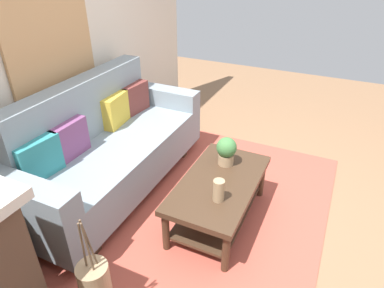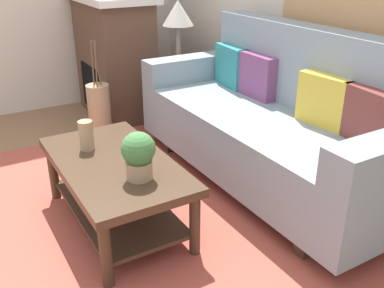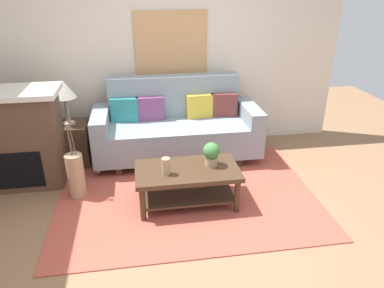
# 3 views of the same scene
# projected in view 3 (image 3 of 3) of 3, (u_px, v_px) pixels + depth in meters

# --- Properties ---
(ground_plane) EXTENTS (8.82, 8.82, 0.00)m
(ground_plane) POSITION_uv_depth(u_px,v_px,m) (193.00, 221.00, 3.69)
(ground_plane) COLOR #8C6647
(wall_back) EXTENTS (4.82, 0.10, 2.70)m
(wall_back) POSITION_uv_depth(u_px,v_px,m) (170.00, 51.00, 4.93)
(wall_back) COLOR beige
(wall_back) RESTS_ON ground_plane
(area_rug) EXTENTS (2.88, 2.12, 0.01)m
(area_rug) POSITION_uv_depth(u_px,v_px,m) (187.00, 194.00, 4.13)
(area_rug) COLOR #B24C3D
(area_rug) RESTS_ON ground_plane
(couch) EXTENTS (2.17, 0.84, 1.08)m
(couch) POSITION_uv_depth(u_px,v_px,m) (177.00, 128.00, 4.84)
(couch) COLOR gray
(couch) RESTS_ON ground_plane
(throw_pillow_teal) EXTENTS (0.37, 0.16, 0.32)m
(throw_pillow_teal) POSITION_uv_depth(u_px,v_px,m) (125.00, 110.00, 4.75)
(throw_pillow_teal) COLOR teal
(throw_pillow_teal) RESTS_ON couch
(throw_pillow_plum) EXTENTS (0.36, 0.12, 0.32)m
(throw_pillow_plum) POSITION_uv_depth(u_px,v_px,m) (150.00, 108.00, 4.80)
(throw_pillow_plum) COLOR #7A4270
(throw_pillow_plum) RESTS_ON couch
(throw_pillow_mustard) EXTENTS (0.37, 0.16, 0.32)m
(throw_pillow_mustard) POSITION_uv_depth(u_px,v_px,m) (200.00, 106.00, 4.89)
(throw_pillow_mustard) COLOR gold
(throw_pillow_mustard) RESTS_ON couch
(throw_pillow_maroon) EXTENTS (0.37, 0.16, 0.32)m
(throw_pillow_maroon) POSITION_uv_depth(u_px,v_px,m) (224.00, 105.00, 4.94)
(throw_pillow_maroon) COLOR brown
(throw_pillow_maroon) RESTS_ON couch
(coffee_table) EXTENTS (1.10, 0.60, 0.43)m
(coffee_table) POSITION_uv_depth(u_px,v_px,m) (187.00, 178.00, 3.85)
(coffee_table) COLOR #422D1E
(coffee_table) RESTS_ON ground_plane
(tabletop_vase) EXTENTS (0.09, 0.09, 0.18)m
(tabletop_vase) POSITION_uv_depth(u_px,v_px,m) (166.00, 166.00, 3.66)
(tabletop_vase) COLOR tan
(tabletop_vase) RESTS_ON coffee_table
(potted_plant_tabletop) EXTENTS (0.18, 0.18, 0.26)m
(potted_plant_tabletop) POSITION_uv_depth(u_px,v_px,m) (211.00, 153.00, 3.82)
(potted_plant_tabletop) COLOR tan
(potted_plant_tabletop) RESTS_ON coffee_table
(side_table) EXTENTS (0.44, 0.44, 0.56)m
(side_table) POSITION_uv_depth(u_px,v_px,m) (72.00, 144.00, 4.73)
(side_table) COLOR #422D1E
(side_table) RESTS_ON ground_plane
(table_lamp) EXTENTS (0.28, 0.28, 0.57)m
(table_lamp) POSITION_uv_depth(u_px,v_px,m) (64.00, 91.00, 4.43)
(table_lamp) COLOR gray
(table_lamp) RESTS_ON side_table
(fireplace) EXTENTS (1.02, 0.58, 1.16)m
(fireplace) POSITION_uv_depth(u_px,v_px,m) (20.00, 138.00, 4.14)
(fireplace) COLOR brown
(fireplace) RESTS_ON ground_plane
(floor_vase) EXTENTS (0.19, 0.19, 0.52)m
(floor_vase) POSITION_uv_depth(u_px,v_px,m) (76.00, 176.00, 4.00)
(floor_vase) COLOR tan
(floor_vase) RESTS_ON ground_plane
(floor_vase_branch_a) EXTENTS (0.05, 0.04, 0.36)m
(floor_vase_branch_a) POSITION_uv_depth(u_px,v_px,m) (72.00, 140.00, 3.82)
(floor_vase_branch_a) COLOR brown
(floor_vase_branch_a) RESTS_ON floor_vase
(floor_vase_branch_b) EXTENTS (0.03, 0.04, 0.36)m
(floor_vase_branch_b) POSITION_uv_depth(u_px,v_px,m) (70.00, 139.00, 3.83)
(floor_vase_branch_b) COLOR brown
(floor_vase_branch_b) RESTS_ON floor_vase
(floor_vase_branch_c) EXTENTS (0.02, 0.02, 0.36)m
(floor_vase_branch_c) POSITION_uv_depth(u_px,v_px,m) (69.00, 141.00, 3.80)
(floor_vase_branch_c) COLOR brown
(floor_vase_branch_c) RESTS_ON floor_vase
(framed_painting) EXTENTS (0.97, 0.03, 0.92)m
(framed_painting) POSITION_uv_depth(u_px,v_px,m) (171.00, 46.00, 4.84)
(framed_painting) COLOR tan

